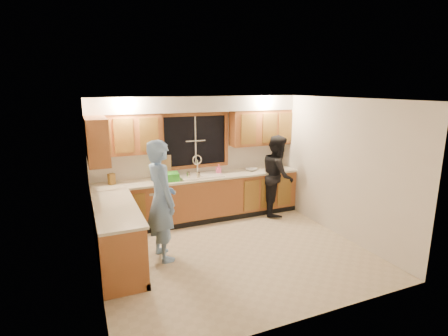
% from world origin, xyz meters
% --- Properties ---
extents(floor, '(4.20, 4.20, 0.00)m').
position_xyz_m(floor, '(0.00, 0.00, 0.00)').
color(floor, beige).
rests_on(floor, ground).
extents(ceiling, '(4.20, 4.20, 0.00)m').
position_xyz_m(ceiling, '(0.00, 0.00, 2.50)').
color(ceiling, silver).
extents(wall_back, '(4.20, 0.00, 4.20)m').
position_xyz_m(wall_back, '(0.00, 1.90, 1.25)').
color(wall_back, silver).
rests_on(wall_back, ground).
extents(wall_left, '(0.00, 3.80, 3.80)m').
position_xyz_m(wall_left, '(-2.10, 0.00, 1.25)').
color(wall_left, silver).
rests_on(wall_left, ground).
extents(wall_right, '(0.00, 3.80, 3.80)m').
position_xyz_m(wall_right, '(2.10, 0.00, 1.25)').
color(wall_right, silver).
rests_on(wall_right, ground).
extents(base_cabinets_back, '(4.20, 0.60, 0.88)m').
position_xyz_m(base_cabinets_back, '(0.00, 1.60, 0.44)').
color(base_cabinets_back, '#A25C2F').
rests_on(base_cabinets_back, ground).
extents(base_cabinets_left, '(0.60, 1.90, 0.88)m').
position_xyz_m(base_cabinets_left, '(-1.80, 0.35, 0.44)').
color(base_cabinets_left, '#A25C2F').
rests_on(base_cabinets_left, ground).
extents(countertop_back, '(4.20, 0.63, 0.04)m').
position_xyz_m(countertop_back, '(0.00, 1.58, 0.90)').
color(countertop_back, beige).
rests_on(countertop_back, base_cabinets_back).
extents(countertop_left, '(0.63, 1.90, 0.04)m').
position_xyz_m(countertop_left, '(-1.79, 0.35, 0.90)').
color(countertop_left, beige).
rests_on(countertop_left, base_cabinets_left).
extents(upper_cabinets_left, '(1.35, 0.33, 0.75)m').
position_xyz_m(upper_cabinets_left, '(-1.43, 1.73, 1.83)').
color(upper_cabinets_left, '#A25C2F').
rests_on(upper_cabinets_left, wall_back).
extents(upper_cabinets_right, '(1.35, 0.33, 0.75)m').
position_xyz_m(upper_cabinets_right, '(1.43, 1.73, 1.83)').
color(upper_cabinets_right, '#A25C2F').
rests_on(upper_cabinets_right, wall_back).
extents(upper_cabinets_return, '(0.33, 0.90, 0.75)m').
position_xyz_m(upper_cabinets_return, '(-1.94, 1.12, 1.83)').
color(upper_cabinets_return, '#A25C2F').
rests_on(upper_cabinets_return, wall_left).
extents(soffit, '(4.20, 0.35, 0.30)m').
position_xyz_m(soffit, '(0.00, 1.72, 2.35)').
color(soffit, beige).
rests_on(soffit, wall_back).
extents(window_frame, '(1.44, 0.03, 1.14)m').
position_xyz_m(window_frame, '(0.00, 1.89, 1.60)').
color(window_frame, black).
rests_on(window_frame, wall_back).
extents(sink, '(0.86, 0.52, 0.57)m').
position_xyz_m(sink, '(0.00, 1.60, 0.86)').
color(sink, white).
rests_on(sink, countertop_back).
extents(dishwasher, '(0.60, 0.56, 0.82)m').
position_xyz_m(dishwasher, '(-0.85, 1.59, 0.41)').
color(dishwasher, silver).
rests_on(dishwasher, floor).
extents(stove, '(0.58, 0.75, 0.90)m').
position_xyz_m(stove, '(-1.80, -0.22, 0.45)').
color(stove, silver).
rests_on(stove, floor).
extents(man, '(0.55, 0.75, 1.91)m').
position_xyz_m(man, '(-1.11, 0.28, 0.96)').
color(man, '#7AA6E6').
rests_on(man, floor).
extents(woman, '(0.95, 1.03, 1.70)m').
position_xyz_m(woman, '(1.62, 1.30, 0.85)').
color(woman, black).
rests_on(woman, floor).
extents(knife_block, '(0.14, 0.13, 0.20)m').
position_xyz_m(knife_block, '(-1.71, 1.68, 1.02)').
color(knife_block, olive).
rests_on(knife_block, countertop_back).
extents(cutting_board, '(0.35, 0.21, 0.44)m').
position_xyz_m(cutting_board, '(-0.71, 1.82, 1.14)').
color(cutting_board, tan).
rests_on(cutting_board, countertop_back).
extents(dish_crate, '(0.35, 0.33, 0.15)m').
position_xyz_m(dish_crate, '(-0.65, 1.52, 0.99)').
color(dish_crate, green).
rests_on(dish_crate, countertop_back).
extents(soap_bottle, '(0.09, 0.10, 0.20)m').
position_xyz_m(soap_bottle, '(0.41, 1.64, 1.02)').
color(soap_bottle, pink).
rests_on(soap_bottle, countertop_back).
extents(bowl, '(0.29, 0.29, 0.06)m').
position_xyz_m(bowl, '(1.15, 1.61, 0.95)').
color(bowl, silver).
rests_on(bowl, countertop_back).
extents(can_left, '(0.09, 0.09, 0.13)m').
position_xyz_m(can_left, '(-0.28, 1.52, 0.99)').
color(can_left, tan).
rests_on(can_left, countertop_back).
extents(can_right, '(0.07, 0.07, 0.13)m').
position_xyz_m(can_right, '(-0.10, 1.43, 0.98)').
color(can_right, tan).
rests_on(can_right, countertop_back).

